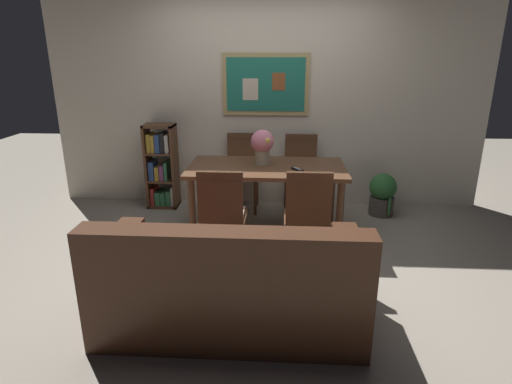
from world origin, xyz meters
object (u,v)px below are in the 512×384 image
at_px(dining_table, 267,175).
at_px(dining_chair_far_right, 301,167).
at_px(dining_chair_near_left, 222,210).
at_px(leather_couch, 231,287).
at_px(bookshelf, 162,168).
at_px(tv_remote, 297,169).
at_px(flower_vase, 262,144).
at_px(dining_chair_near_right, 308,211).
at_px(dining_chair_far_left, 242,166).
at_px(potted_ivy, 382,194).

distance_m(dining_table, dining_chair_far_right, 0.83).
height_order(dining_table, dining_chair_near_left, dining_chair_near_left).
height_order(leather_couch, bookshelf, bookshelf).
bearing_deg(tv_remote, dining_table, 154.34).
height_order(bookshelf, tv_remote, bookshelf).
relative_size(dining_chair_far_right, flower_vase, 2.55).
relative_size(dining_table, bookshelf, 1.55).
bearing_deg(dining_chair_near_left, dining_table, 64.49).
distance_m(dining_chair_near_right, flower_vase, 0.99).
bearing_deg(dining_chair_far_left, dining_chair_near_right, -64.64).
distance_m(dining_chair_near_left, leather_couch, 0.92).
xyz_separation_m(dining_chair_far_left, bookshelf, (-0.99, -0.00, -0.05)).
bearing_deg(leather_couch, bookshelf, 115.33).
height_order(dining_table, flower_vase, flower_vase).
bearing_deg(dining_chair_far_left, tv_remote, -55.21).
xyz_separation_m(dining_table, flower_vase, (-0.05, 0.08, 0.30)).
height_order(dining_chair_near_right, bookshelf, bookshelf).
relative_size(dining_table, dining_chair_far_left, 1.75).
relative_size(dining_table, potted_ivy, 2.95).
distance_m(dining_chair_near_right, leather_couch, 1.09).
bearing_deg(dining_chair_far_right, dining_chair_near_left, -116.50).
bearing_deg(bookshelf, dining_chair_near_right, -41.11).
relative_size(dining_table, dining_chair_near_right, 1.75).
xyz_separation_m(dining_table, potted_ivy, (1.34, 0.62, -0.38)).
height_order(dining_chair_near_right, potted_ivy, dining_chair_near_right).
distance_m(dining_chair_far_left, tv_remote, 1.12).
distance_m(dining_chair_far_left, dining_chair_near_right, 1.63).
height_order(dining_chair_near_right, flower_vase, flower_vase).
height_order(dining_chair_near_right, dining_chair_near_left, same).
height_order(dining_chair_far_right, leather_couch, dining_chair_far_right).
bearing_deg(dining_chair_far_right, bookshelf, 179.21).
bearing_deg(tv_remote, bookshelf, 150.92).
relative_size(dining_chair_far_right, leather_couch, 0.51).
bearing_deg(dining_table, dining_chair_far_right, 62.50).
xyz_separation_m(dining_chair_near_right, dining_chair_far_right, (-0.00, 1.45, 0.00)).
bearing_deg(tv_remote, dining_chair_far_left, 124.79).
distance_m(dining_chair_far_left, dining_chair_near_left, 1.50).
bearing_deg(tv_remote, dining_chair_near_right, -82.59).
distance_m(leather_couch, tv_remote, 1.62).
bearing_deg(dining_chair_near_right, flower_vase, 118.20).
bearing_deg(dining_chair_near_right, dining_chair_far_right, 90.07).
bearing_deg(dining_chair_near_right, dining_table, 117.75).
bearing_deg(tv_remote, potted_ivy, 36.43).
bearing_deg(bookshelf, potted_ivy, -2.96).
xyz_separation_m(potted_ivy, flower_vase, (-1.39, -0.54, 0.69)).
relative_size(potted_ivy, flower_vase, 1.51).
height_order(dining_table, dining_chair_far_right, dining_chair_far_right).
distance_m(dining_chair_near_left, flower_vase, 0.97).
bearing_deg(dining_chair_far_right, flower_vase, -123.18).
bearing_deg(potted_ivy, dining_chair_near_right, -125.56).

